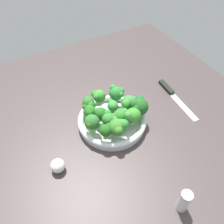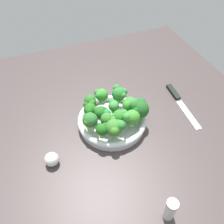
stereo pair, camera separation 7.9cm
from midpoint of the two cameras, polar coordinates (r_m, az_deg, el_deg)
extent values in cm
cube|color=#433939|center=(93.66, 1.08, -4.92)|extent=(130.00, 130.00, 2.50)
cylinder|color=silver|center=(93.83, 2.42, -2.74)|extent=(25.44, 25.44, 1.89)
torus|color=silver|center=(92.25, 2.46, -1.89)|extent=(26.50, 26.50, 2.31)
cylinder|color=#8FD767|center=(89.16, 4.36, -2.33)|extent=(2.00, 2.00, 1.67)
sphere|color=#2F7D29|center=(87.25, 4.45, -1.22)|extent=(5.31, 5.31, 5.31)
sphere|color=#378239|center=(87.29, 5.41, -0.46)|extent=(3.18, 3.18, 3.18)
sphere|color=#36853A|center=(86.65, 3.39, -1.11)|extent=(2.62, 2.62, 2.62)
cylinder|color=#8FBF6A|center=(85.35, 3.12, -5.13)|extent=(2.17, 2.17, 1.87)
sphere|color=#3B7D2E|center=(83.07, 3.20, -3.87)|extent=(6.16, 6.16, 6.16)
sphere|color=#3B7F28|center=(80.82, 3.16, -4.75)|extent=(3.07, 3.07, 3.07)
sphere|color=#2F8137|center=(83.36, 4.20, -3.06)|extent=(3.42, 3.42, 3.42)
sphere|color=#2E8930|center=(82.05, 4.84, -3.27)|extent=(3.56, 3.56, 3.56)
cylinder|color=#7BBE51|center=(96.42, 3.95, 2.81)|extent=(1.91, 1.91, 2.65)
sphere|color=#2C7C31|center=(94.30, 4.05, 4.18)|extent=(5.51, 5.51, 5.51)
sphere|color=#2F8636|center=(94.66, 3.52, 5.60)|extent=(2.84, 2.84, 2.84)
sphere|color=#318331|center=(92.95, 5.11, 3.85)|extent=(2.41, 2.41, 2.41)
sphere|color=#397B38|center=(94.48, 5.31, 4.75)|extent=(2.72, 2.72, 2.72)
cylinder|color=#8AC961|center=(93.54, 6.69, 0.42)|extent=(2.79, 2.79, 1.69)
sphere|color=#3B7E38|center=(91.55, 6.84, 1.64)|extent=(6.03, 6.03, 6.03)
sphere|color=#308532|center=(91.49, 8.05, 2.30)|extent=(2.61, 2.61, 2.61)
sphere|color=#35872A|center=(89.17, 6.09, 1.51)|extent=(3.46, 3.46, 3.46)
cylinder|color=#9ED667|center=(87.21, -2.48, -3.35)|extent=(2.52, 2.52, 2.31)
sphere|color=#2D712E|center=(84.98, -2.54, -2.07)|extent=(5.52, 5.52, 5.52)
sphere|color=#33751F|center=(83.81, -3.22, -2.58)|extent=(2.63, 2.63, 2.63)
sphere|color=#296623|center=(85.49, -3.31, -1.41)|extent=(2.97, 2.97, 2.97)
cylinder|color=#96CE73|center=(95.93, -0.01, 2.65)|extent=(2.60, 2.60, 2.61)
sphere|color=#3D8D32|center=(93.91, -0.01, 3.94)|extent=(5.05, 5.05, 5.05)
sphere|color=#2B812C|center=(94.54, -1.09, 4.54)|extent=(2.75, 2.75, 2.75)
sphere|color=#2D832C|center=(92.15, -0.73, 3.79)|extent=(2.74, 2.74, 2.74)
cylinder|color=#75B750|center=(84.40, 0.31, -5.48)|extent=(1.89, 1.89, 2.54)
sphere|color=#1F6319|center=(82.32, 0.32, -4.34)|extent=(4.26, 4.26, 4.26)
sphere|color=#286527|center=(82.36, 1.17, -3.31)|extent=(1.97, 1.97, 1.97)
sphere|color=#216324|center=(83.02, -0.12, -3.44)|extent=(2.17, 2.17, 2.17)
cylinder|color=#77BD57|center=(91.28, -2.64, -0.63)|extent=(2.63, 2.63, 1.87)
sphere|color=#286A1E|center=(89.45, -2.70, 0.48)|extent=(4.91, 4.91, 4.91)
sphere|color=#1C601B|center=(87.40, -2.89, 0.08)|extent=(2.87, 2.87, 2.87)
sphere|color=#2A5A1E|center=(89.51, -3.74, 1.63)|extent=(2.11, 2.11, 2.11)
sphere|color=#1F6525|center=(90.31, -2.46, 1.71)|extent=(2.57, 2.57, 2.57)
cylinder|color=#8FD571|center=(88.97, 7.29, -2.62)|extent=(2.51, 2.51, 2.02)
sphere|color=#3D922E|center=(86.85, 7.47, -1.39)|extent=(5.70, 5.70, 5.70)
sphere|color=#3F8D3D|center=(84.86, 6.18, -1.23)|extent=(2.91, 2.91, 2.91)
sphere|color=#3D8F36|center=(85.18, 6.21, -1.65)|extent=(3.00, 3.00, 3.00)
cylinder|color=#7BB04D|center=(92.64, 2.86, 0.30)|extent=(1.89, 1.89, 1.97)
sphere|color=#419541|center=(90.97, 2.91, 1.32)|extent=(4.13, 4.13, 4.13)
sphere|color=#3C8C33|center=(91.13, 2.26, 1.90)|extent=(1.66, 1.66, 1.66)
sphere|color=green|center=(91.74, 3.02, 2.09)|extent=(1.92, 1.92, 1.92)
sphere|color=#3D8431|center=(91.39, 2.54, 2.32)|extent=(2.39, 2.39, 2.39)
cylinder|color=#83C359|center=(88.31, 1.64, -2.76)|extent=(2.69, 2.69, 1.74)
sphere|color=#357B2D|center=(86.49, 1.67, -1.72)|extent=(4.77, 4.77, 4.77)
sphere|color=#3B8037|center=(85.60, 2.86, -1.96)|extent=(2.50, 2.50, 2.50)
sphere|color=#288D35|center=(87.06, 1.44, -0.31)|extent=(2.74, 2.74, 2.74)
cylinder|color=#81B956|center=(94.25, -2.72, 1.42)|extent=(2.19, 2.19, 2.21)
sphere|color=#2B7124|center=(92.43, -2.78, 2.57)|extent=(4.62, 4.62, 4.62)
sphere|color=#256F30|center=(92.69, -3.12, 3.54)|extent=(2.12, 2.12, 2.12)
sphere|color=#286E20|center=(90.96, -2.16, 2.11)|extent=(2.57, 2.57, 2.57)
cylinder|color=#94BD66|center=(90.21, -0.26, -1.31)|extent=(2.09, 2.09, 1.84)
sphere|color=#256623|center=(88.40, -0.27, -0.24)|extent=(4.75, 4.75, 4.75)
sphere|color=#1F6921|center=(88.35, 0.74, 0.44)|extent=(2.08, 2.08, 2.08)
sphere|color=#2D6925|center=(88.73, -1.36, 0.43)|extent=(2.43, 2.43, 2.43)
cylinder|color=#80B850|center=(91.91, 8.98, -0.85)|extent=(2.79, 2.79, 1.96)
sphere|color=#205A1F|center=(89.64, 9.21, 0.53)|extent=(6.74, 6.74, 6.74)
sphere|color=#1A662B|center=(91.06, 9.40, 2.05)|extent=(3.75, 3.75, 3.75)
sphere|color=#205C24|center=(88.27, 7.98, 1.36)|extent=(3.42, 3.42, 3.42)
sphere|color=#195E1E|center=(87.37, 8.31, 0.18)|extent=(2.76, 2.76, 2.76)
cube|color=silver|center=(104.18, 19.73, -0.50)|extent=(17.14, 3.78, 0.40)
cube|color=black|center=(111.24, 16.36, 4.47)|extent=(9.73, 2.87, 1.50)
sphere|color=white|center=(83.75, -11.47, -11.08)|extent=(4.88, 4.88, 4.88)
cylinder|color=silver|center=(75.74, 16.73, -21.67)|extent=(3.27, 3.27, 7.59)
cylinder|color=#BCBAB7|center=(71.84, 17.51, -20.33)|extent=(3.43, 3.43, 1.14)
camera|label=1|loc=(0.04, -87.45, 2.68)|focal=38.51mm
camera|label=2|loc=(0.04, 92.55, -2.68)|focal=38.51mm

